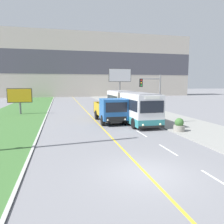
{
  "coord_description": "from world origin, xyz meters",
  "views": [
    {
      "loc": [
        -3.79,
        -8.98,
        4.15
      ],
      "look_at": [
        1.1,
        11.51,
        1.4
      ],
      "focal_mm": 35.0,
      "sensor_mm": 36.0,
      "label": 1
    }
  ],
  "objects_px": {
    "dump_truck": "(111,111)",
    "billboard_large": "(120,77)",
    "planter_round_second": "(155,117)",
    "planter_round_third": "(137,111)",
    "billboard_small": "(20,96)",
    "city_bus": "(129,106)",
    "planter_round_far": "(127,107)",
    "traffic_light_mast": "(153,93)",
    "planter_round_near": "(179,125)"
  },
  "relations": [
    {
      "from": "dump_truck",
      "to": "planter_round_second",
      "type": "relative_size",
      "value": 6.49
    },
    {
      "from": "billboard_large",
      "to": "planter_round_third",
      "type": "distance_m",
      "value": 15.26
    },
    {
      "from": "planter_round_near",
      "to": "planter_round_far",
      "type": "relative_size",
      "value": 1.01
    },
    {
      "from": "billboard_small",
      "to": "planter_round_second",
      "type": "distance_m",
      "value": 18.28
    },
    {
      "from": "billboard_small",
      "to": "planter_round_third",
      "type": "distance_m",
      "value": 15.9
    },
    {
      "from": "planter_round_third",
      "to": "planter_round_far",
      "type": "distance_m",
      "value": 5.28
    },
    {
      "from": "billboard_large",
      "to": "planter_round_third",
      "type": "relative_size",
      "value": 6.4
    },
    {
      "from": "dump_truck",
      "to": "planter_round_third",
      "type": "relative_size",
      "value": 6.22
    },
    {
      "from": "dump_truck",
      "to": "billboard_large",
      "type": "distance_m",
      "value": 20.79
    },
    {
      "from": "dump_truck",
      "to": "planter_round_third",
      "type": "bearing_deg",
      "value": 47.04
    },
    {
      "from": "city_bus",
      "to": "traffic_light_mast",
      "type": "bearing_deg",
      "value": -68.49
    },
    {
      "from": "billboard_small",
      "to": "planter_round_second",
      "type": "relative_size",
      "value": 3.35
    },
    {
      "from": "city_bus",
      "to": "planter_round_second",
      "type": "height_order",
      "value": "city_bus"
    },
    {
      "from": "city_bus",
      "to": "planter_round_third",
      "type": "height_order",
      "value": "city_bus"
    },
    {
      "from": "billboard_small",
      "to": "city_bus",
      "type": "bearing_deg",
      "value": -30.41
    },
    {
      "from": "city_bus",
      "to": "billboard_small",
      "type": "xyz_separation_m",
      "value": [
        -13.03,
        7.65,
        0.8
      ]
    },
    {
      "from": "planter_round_near",
      "to": "planter_round_second",
      "type": "height_order",
      "value": "planter_round_near"
    },
    {
      "from": "traffic_light_mast",
      "to": "billboard_large",
      "type": "relative_size",
      "value": 0.71
    },
    {
      "from": "billboard_small",
      "to": "planter_round_far",
      "type": "bearing_deg",
      "value": 3.38
    },
    {
      "from": "planter_round_far",
      "to": "billboard_small",
      "type": "bearing_deg",
      "value": -176.62
    },
    {
      "from": "billboard_small",
      "to": "planter_round_third",
      "type": "relative_size",
      "value": 3.21
    },
    {
      "from": "dump_truck",
      "to": "planter_round_far",
      "type": "xyz_separation_m",
      "value": [
        4.93,
        10.29,
        -0.75
      ]
    },
    {
      "from": "city_bus",
      "to": "planter_round_near",
      "type": "distance_m",
      "value": 7.65
    },
    {
      "from": "traffic_light_mast",
      "to": "planter_round_far",
      "type": "relative_size",
      "value": 4.47
    },
    {
      "from": "planter_round_near",
      "to": "planter_round_second",
      "type": "bearing_deg",
      "value": 87.56
    },
    {
      "from": "planter_round_second",
      "to": "planter_round_third",
      "type": "relative_size",
      "value": 0.96
    },
    {
      "from": "dump_truck",
      "to": "planter_round_far",
      "type": "relative_size",
      "value": 6.08
    },
    {
      "from": "planter_round_second",
      "to": "traffic_light_mast",
      "type": "bearing_deg",
      "value": -123.29
    },
    {
      "from": "billboard_small",
      "to": "planter_round_far",
      "type": "relative_size",
      "value": 3.14
    },
    {
      "from": "traffic_light_mast",
      "to": "planter_round_second",
      "type": "height_order",
      "value": "traffic_light_mast"
    },
    {
      "from": "traffic_light_mast",
      "to": "planter_round_near",
      "type": "distance_m",
      "value": 4.67
    },
    {
      "from": "billboard_small",
      "to": "planter_round_far",
      "type": "distance_m",
      "value": 15.58
    },
    {
      "from": "traffic_light_mast",
      "to": "planter_round_third",
      "type": "xyz_separation_m",
      "value": [
        0.76,
        6.79,
        -2.66
      ]
    },
    {
      "from": "billboard_small",
      "to": "planter_round_second",
      "type": "xyz_separation_m",
      "value": [
        15.41,
        -9.64,
        -1.9
      ]
    },
    {
      "from": "dump_truck",
      "to": "planter_round_near",
      "type": "xyz_separation_m",
      "value": [
        4.68,
        -5.54,
        -0.74
      ]
    },
    {
      "from": "traffic_light_mast",
      "to": "city_bus",
      "type": "bearing_deg",
      "value": 111.51
    },
    {
      "from": "traffic_light_mast",
      "to": "billboard_small",
      "type": "relative_size",
      "value": 1.42
    },
    {
      "from": "dump_truck",
      "to": "traffic_light_mast",
      "type": "relative_size",
      "value": 1.36
    },
    {
      "from": "traffic_light_mast",
      "to": "planter_round_far",
      "type": "xyz_separation_m",
      "value": [
        1.02,
        12.07,
        -2.66
      ]
    },
    {
      "from": "traffic_light_mast",
      "to": "planter_round_third",
      "type": "relative_size",
      "value": 4.57
    },
    {
      "from": "billboard_large",
      "to": "planter_round_third",
      "type": "bearing_deg",
      "value": -96.4
    },
    {
      "from": "planter_round_near",
      "to": "planter_round_far",
      "type": "bearing_deg",
      "value": 89.08
    },
    {
      "from": "planter_round_third",
      "to": "planter_round_far",
      "type": "height_order",
      "value": "planter_round_far"
    },
    {
      "from": "planter_round_second",
      "to": "planter_round_far",
      "type": "relative_size",
      "value": 0.94
    },
    {
      "from": "planter_round_second",
      "to": "planter_round_near",
      "type": "bearing_deg",
      "value": -92.44
    },
    {
      "from": "planter_round_second",
      "to": "city_bus",
      "type": "bearing_deg",
      "value": 140.0
    },
    {
      "from": "billboard_large",
      "to": "planter_round_near",
      "type": "relative_size",
      "value": 6.17
    },
    {
      "from": "billboard_small",
      "to": "planter_round_near",
      "type": "height_order",
      "value": "billboard_small"
    },
    {
      "from": "planter_round_second",
      "to": "dump_truck",
      "type": "bearing_deg",
      "value": 176.98
    },
    {
      "from": "city_bus",
      "to": "billboard_small",
      "type": "relative_size",
      "value": 3.67
    }
  ]
}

